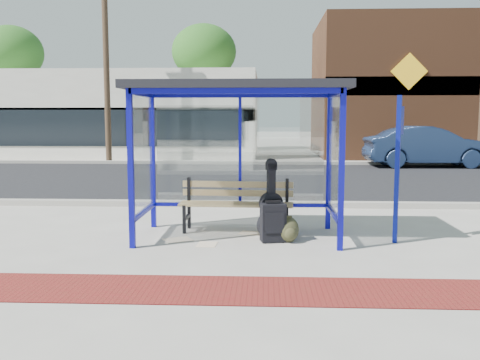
{
  "coord_description": "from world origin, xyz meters",
  "views": [
    {
      "loc": [
        0.42,
        -8.29,
        1.9
      ],
      "look_at": [
        0.02,
        0.2,
        0.89
      ],
      "focal_mm": 40.0,
      "sensor_mm": 36.0,
      "label": 1
    }
  ],
  "objects_px": {
    "backpack": "(288,230)",
    "parked_car": "(428,147)",
    "suitcase": "(273,223)",
    "bench": "(237,202)",
    "guitar_bag": "(271,211)"
  },
  "relations": [
    {
      "from": "backpack",
      "to": "parked_car",
      "type": "distance_m",
      "value": 13.84
    },
    {
      "from": "parked_car",
      "to": "guitar_bag",
      "type": "bearing_deg",
      "value": 151.73
    },
    {
      "from": "parked_car",
      "to": "suitcase",
      "type": "bearing_deg",
      "value": 152.25
    },
    {
      "from": "bench",
      "to": "backpack",
      "type": "bearing_deg",
      "value": -38.43
    },
    {
      "from": "suitcase",
      "to": "bench",
      "type": "bearing_deg",
      "value": 116.87
    },
    {
      "from": "suitcase",
      "to": "backpack",
      "type": "height_order",
      "value": "suitcase"
    },
    {
      "from": "suitcase",
      "to": "backpack",
      "type": "bearing_deg",
      "value": -12.27
    },
    {
      "from": "bench",
      "to": "backpack",
      "type": "xyz_separation_m",
      "value": [
        0.83,
        -0.74,
        -0.31
      ]
    },
    {
      "from": "bench",
      "to": "guitar_bag",
      "type": "height_order",
      "value": "guitar_bag"
    },
    {
      "from": "bench",
      "to": "guitar_bag",
      "type": "distance_m",
      "value": 0.77
    },
    {
      "from": "bench",
      "to": "parked_car",
      "type": "relative_size",
      "value": 0.4
    },
    {
      "from": "suitcase",
      "to": "guitar_bag",
      "type": "bearing_deg",
      "value": 85.79
    },
    {
      "from": "suitcase",
      "to": "parked_car",
      "type": "relative_size",
      "value": 0.14
    },
    {
      "from": "backpack",
      "to": "parked_car",
      "type": "relative_size",
      "value": 0.09
    },
    {
      "from": "bench",
      "to": "backpack",
      "type": "distance_m",
      "value": 1.16
    }
  ]
}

